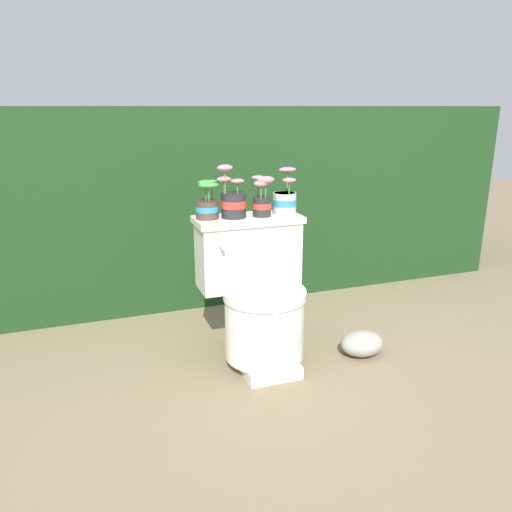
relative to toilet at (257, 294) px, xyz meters
name	(u,v)px	position (x,y,z in m)	size (l,w,h in m)	color
ground_plane	(272,367)	(0.03, -0.12, -0.33)	(12.00, 12.00, 0.00)	#75664C
hedge_backdrop	(201,197)	(0.03, 1.23, 0.27)	(4.01, 1.04, 1.20)	#193819
toilet	(257,294)	(0.00, 0.00, 0.00)	(0.52, 0.54, 0.68)	silver
potted_plant_left	(207,204)	(-0.20, 0.15, 0.42)	(0.11, 0.12, 0.19)	#47382D
potted_plant_midleft	(233,201)	(-0.07, 0.14, 0.43)	(0.14, 0.12, 0.25)	#262628
potted_plant_middle	(262,199)	(0.07, 0.12, 0.44)	(0.10, 0.12, 0.20)	#262628
potted_plant_midright	(285,200)	(0.19, 0.13, 0.42)	(0.13, 0.14, 0.22)	beige
garden_stone	(362,343)	(0.50, -0.15, -0.27)	(0.22, 0.18, 0.12)	gray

